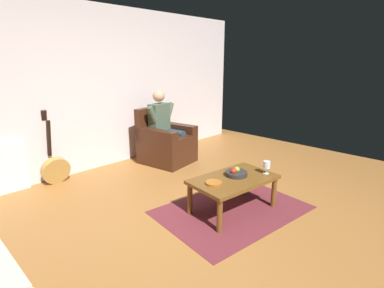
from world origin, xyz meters
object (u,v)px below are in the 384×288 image
Objects in this scene: person_seated at (165,124)px; coffee_table at (233,182)px; armchair at (165,143)px; guitar at (55,168)px; wine_glass_near at (267,165)px; decorative_dish at (214,183)px; fruit_bowl at (236,173)px.

coffee_table is at bearing 62.99° from person_seated.
guitar is (1.72, -0.42, -0.10)m from armchair.
person_seated is 2.00m from coffee_table.
wine_glass_near is 0.85× the size of decorative_dish.
wine_glass_near reaches higher than decorative_dish.
coffee_table is 4.13× the size of fruit_bowl.
decorative_dish is at bearing 54.63° from person_seated.
person_seated reaches higher than armchair.
person_seated reaches higher than decorative_dish.
person_seated reaches higher than fruit_bowl.
fruit_bowl is 1.41× the size of decorative_dish.
armchair is 3.64× the size of fruit_bowl.
guitar is (1.72, -0.41, -0.43)m from person_seated.
guitar reaches higher than fruit_bowl.
decorative_dish is (0.89, 1.84, -0.24)m from person_seated.
decorative_dish is (0.29, -0.05, 0.07)m from coffee_table.
person_seated is 6.81× the size of decorative_dish.
armchair is at bearing -115.80° from decorative_dish.
coffee_table is (0.59, 1.89, 0.02)m from armchair.
wine_glass_near is at bearing 74.63° from person_seated.
person_seated is 1.95m from fruit_bowl.
coffee_table is at bearing 16.00° from fruit_bowl.
person_seated is 1.18× the size of guitar.
decorative_dish is (0.68, -0.25, -0.09)m from wine_glass_near.
decorative_dish is at bearing 110.29° from guitar.
fruit_bowl is (0.31, -0.22, -0.07)m from wine_glass_near.
wine_glass_near is 0.73m from decorative_dish.
person_seated reaches higher than coffee_table.
wine_glass_near is (-0.38, 0.19, 0.16)m from coffee_table.
coffee_table is at bearing -27.04° from wine_glass_near.
wine_glass_near is (-1.51, 2.50, 0.28)m from guitar.
coffee_table is 0.31m from decorative_dish.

